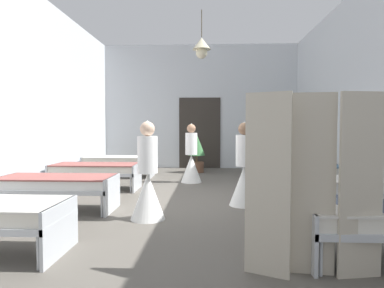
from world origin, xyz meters
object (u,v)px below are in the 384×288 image
at_px(bed_right_row_3, 278,162).
at_px(bed_left_row_2, 96,170).
at_px(bed_left_row_3, 119,161).
at_px(nurse_far_aisle, 191,161).
at_px(bed_left_row_1, 57,184).
at_px(nurse_mid_aisle, 148,184).
at_px(bed_right_row_2, 297,171).
at_px(patient_seated_primary, 364,178).
at_px(potted_plant, 197,151).
at_px(bed_right_row_1, 329,187).
at_px(privacy_screen, 313,185).
at_px(nurse_near_aisle, 244,176).

bearing_deg(bed_right_row_3, bed_left_row_2, -156.76).
height_order(bed_left_row_3, nurse_far_aisle, nurse_far_aisle).
xyz_separation_m(bed_left_row_1, nurse_mid_aisle, (1.60, -0.44, 0.09)).
bearing_deg(bed_left_row_1, bed_right_row_2, 23.24).
bearing_deg(patient_seated_primary, nurse_far_aisle, 112.08).
distance_m(nurse_mid_aisle, potted_plant, 5.31).
distance_m(bed_right_row_2, nurse_mid_aisle, 3.67).
distance_m(bed_right_row_3, nurse_mid_aisle, 5.09).
distance_m(bed_right_row_1, nurse_mid_aisle, 2.86).
bearing_deg(nurse_mid_aisle, bed_left_row_2, 126.00).
distance_m(bed_right_row_3, privacy_screen, 6.14).
bearing_deg(nurse_far_aisle, bed_right_row_2, 78.91).
height_order(bed_right_row_1, potted_plant, potted_plant).
xyz_separation_m(bed_left_row_3, potted_plant, (2.15, 1.04, 0.23)).
distance_m(bed_left_row_3, nurse_far_aisle, 2.24).
relative_size(bed_left_row_1, nurse_mid_aisle, 1.28).
bearing_deg(bed_left_row_3, privacy_screen, -60.13).
xyz_separation_m(bed_right_row_3, privacy_screen, (-0.95, -6.05, 0.41)).
relative_size(bed_left_row_2, bed_right_row_3, 1.00).
bearing_deg(patient_seated_primary, bed_right_row_3, 86.51).
bearing_deg(bed_right_row_1, nurse_mid_aisle, -171.21).
bearing_deg(bed_right_row_3, bed_left_row_1, -139.35).
distance_m(bed_right_row_3, nurse_near_aisle, 3.52).
bearing_deg(bed_right_row_2, bed_left_row_1, -156.76).
bearing_deg(privacy_screen, bed_left_row_3, 126.70).
bearing_deg(potted_plant, bed_left_row_3, -154.10).
bearing_deg(patient_seated_primary, bed_left_row_3, 125.37).
height_order(potted_plant, privacy_screen, privacy_screen).
bearing_deg(bed_right_row_3, bed_left_row_3, 180.00).
xyz_separation_m(bed_left_row_2, nurse_mid_aisle, (1.60, -2.34, 0.09)).
distance_m(nurse_far_aisle, potted_plant, 1.87).
distance_m(nurse_mid_aisle, patient_seated_primary, 2.91).
relative_size(bed_left_row_2, nurse_near_aisle, 1.28).
bearing_deg(potted_plant, bed_left_row_2, -126.13).
distance_m(bed_left_row_1, bed_left_row_3, 3.80).
height_order(bed_left_row_1, bed_right_row_1, same).
distance_m(patient_seated_primary, privacy_screen, 0.68).
bearing_deg(nurse_near_aisle, patient_seated_primary, -137.32).
bearing_deg(bed_left_row_2, bed_right_row_3, 23.24).
bearing_deg(bed_right_row_1, bed_right_row_3, 90.00).
height_order(bed_right_row_1, nurse_mid_aisle, nurse_mid_aisle).
xyz_separation_m(nurse_near_aisle, privacy_screen, (0.33, -2.77, 0.32)).
bearing_deg(bed_left_row_2, potted_plant, 53.87).
relative_size(bed_left_row_2, privacy_screen, 1.12).
distance_m(bed_right_row_1, bed_right_row_2, 1.90).
bearing_deg(nurse_far_aisle, bed_right_row_1, 51.84).
relative_size(bed_right_row_1, nurse_mid_aisle, 1.28).
xyz_separation_m(bed_right_row_2, privacy_screen, (-0.95, -4.15, 0.41)).
distance_m(nurse_near_aisle, patient_seated_primary, 2.66).
height_order(bed_left_row_2, bed_left_row_3, same).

